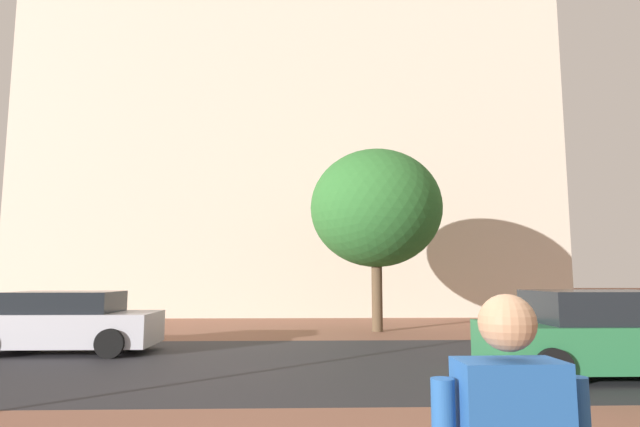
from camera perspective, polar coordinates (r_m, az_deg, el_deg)
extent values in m
plane|color=#93604C|center=(12.78, -0.89, -15.03)|extent=(120.00, 120.00, 0.00)
cube|color=#2D2D33|center=(10.99, -0.73, -16.35)|extent=(120.00, 7.22, 0.00)
cube|color=beige|center=(30.14, -2.95, 3.55)|extent=(24.65, 15.33, 14.55)
cube|color=#2D3842|center=(32.76, -2.85, 18.29)|extent=(22.67, 14.10, 2.40)
cube|color=beige|center=(32.44, -2.81, 17.09)|extent=(4.88, 4.88, 30.00)
cylinder|color=beige|center=(26.99, -27.13, 8.57)|extent=(2.80, 2.80, 17.32)
cylinder|color=beige|center=(26.52, 21.16, 8.76)|extent=(2.80, 2.80, 17.52)
sphere|color=#9E7556|center=(2.14, 20.19, -11.39)|extent=(0.22, 0.22, 0.22)
cube|color=#B2B2BC|center=(13.71, -26.67, -11.43)|extent=(4.23, 1.71, 0.75)
cube|color=black|center=(13.66, -26.53, -8.84)|extent=(2.37, 1.51, 0.49)
cylinder|color=black|center=(15.11, -30.24, -11.63)|extent=(0.64, 0.22, 0.64)
cylinder|color=black|center=(12.42, -22.42, -13.27)|extent=(0.64, 0.22, 0.64)
cylinder|color=black|center=(14.03, -19.91, -12.59)|extent=(0.64, 0.22, 0.64)
cube|color=#287042|center=(10.78, 28.99, -12.70)|extent=(4.17, 1.87, 0.77)
cube|color=black|center=(10.72, 28.78, -9.12)|extent=(2.34, 1.65, 0.58)
cylinder|color=black|center=(9.35, 24.58, -15.44)|extent=(0.64, 0.22, 0.64)
cylinder|color=black|center=(11.05, 20.15, -14.22)|extent=(0.64, 0.22, 0.64)
cylinder|color=brown|center=(16.88, 6.40, -9.12)|extent=(0.35, 0.35, 2.29)
ellipsoid|color=#2D6B2D|center=(17.01, 6.27, 0.61)|extent=(4.34, 4.34, 3.91)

